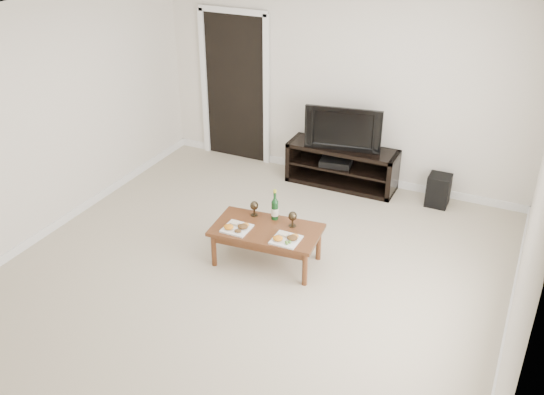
{
  "coord_description": "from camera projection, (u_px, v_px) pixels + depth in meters",
  "views": [
    {
      "loc": [
        2.39,
        -4.42,
        3.69
      ],
      "look_at": [
        0.02,
        0.6,
        0.7
      ],
      "focal_mm": 40.0,
      "sensor_mm": 36.0,
      "label": 1
    }
  ],
  "objects": [
    {
      "name": "media_console",
      "position": [
        342.0,
        166.0,
        7.97
      ],
      "size": [
        1.44,
        0.45,
        0.55
      ],
      "primitive_type": "cube",
      "color": "black",
      "rests_on": "ground"
    },
    {
      "name": "floor",
      "position": [
        245.0,
        283.0,
        6.17
      ],
      "size": [
        5.5,
        5.5,
        0.0
      ],
      "primitive_type": "plane",
      "color": "#B9AC95",
      "rests_on": "ground"
    },
    {
      "name": "plate_right",
      "position": [
        286.0,
        238.0,
        6.07
      ],
      "size": [
        0.27,
        0.27,
        0.07
      ],
      "primitive_type": "cube",
      "color": "white",
      "rests_on": "coffee_table"
    },
    {
      "name": "plate_left",
      "position": [
        237.0,
        226.0,
        6.27
      ],
      "size": [
        0.27,
        0.27,
        0.07
      ],
      "primitive_type": "cube",
      "color": "white",
      "rests_on": "coffee_table"
    },
    {
      "name": "doorway",
      "position": [
        235.0,
        89.0,
        8.44
      ],
      "size": [
        0.9,
        0.02,
        2.05
      ],
      "primitive_type": "cube",
      "color": "black",
      "rests_on": "ground"
    },
    {
      "name": "coffee_table",
      "position": [
        267.0,
        245.0,
        6.4
      ],
      "size": [
        1.17,
        0.71,
        0.42
      ],
      "primitive_type": "cube",
      "rotation": [
        0.0,
        0.0,
        0.09
      ],
      "color": "brown",
      "rests_on": "ground"
    },
    {
      "name": "goblet_left",
      "position": [
        254.0,
        208.0,
        6.5
      ],
      "size": [
        0.09,
        0.09,
        0.17
      ],
      "primitive_type": null,
      "color": "#342B1C",
      "rests_on": "coffee_table"
    },
    {
      "name": "subwoofer",
      "position": [
        438.0,
        190.0,
        7.52
      ],
      "size": [
        0.27,
        0.27,
        0.4
      ],
      "primitive_type": "cube",
      "rotation": [
        0.0,
        0.0,
        -0.0
      ],
      "color": "black",
      "rests_on": "ground"
    },
    {
      "name": "ceiling",
      "position": [
        238.0,
        21.0,
        4.93
      ],
      "size": [
        5.0,
        5.5,
        0.04
      ],
      "primitive_type": "cube",
      "color": "white",
      "rests_on": "back_wall"
    },
    {
      "name": "back_wall",
      "position": [
        343.0,
        83.0,
        7.76
      ],
      "size": [
        5.0,
        0.04,
        2.6
      ],
      "primitive_type": "cube",
      "color": "silver",
      "rests_on": "ground"
    },
    {
      "name": "av_receiver",
      "position": [
        336.0,
        162.0,
        7.97
      ],
      "size": [
        0.44,
        0.36,
        0.08
      ],
      "primitive_type": "cube",
      "rotation": [
        0.0,
        0.0,
        0.15
      ],
      "color": "black",
      "rests_on": "media_console"
    },
    {
      "name": "goblet_right",
      "position": [
        293.0,
        219.0,
        6.3
      ],
      "size": [
        0.09,
        0.09,
        0.17
      ],
      "primitive_type": null,
      "color": "#342B1C",
      "rests_on": "coffee_table"
    },
    {
      "name": "wine_bottle",
      "position": [
        275.0,
        205.0,
        6.39
      ],
      "size": [
        0.07,
        0.07,
        0.35
      ],
      "primitive_type": "cylinder",
      "color": "#0F3816",
      "rests_on": "coffee_table"
    },
    {
      "name": "television",
      "position": [
        344.0,
        127.0,
        7.71
      ],
      "size": [
        0.99,
        0.29,
        0.56
      ],
      "primitive_type": "imported",
      "rotation": [
        0.0,
        0.0,
        0.17
      ],
      "color": "black",
      "rests_on": "media_console"
    }
  ]
}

